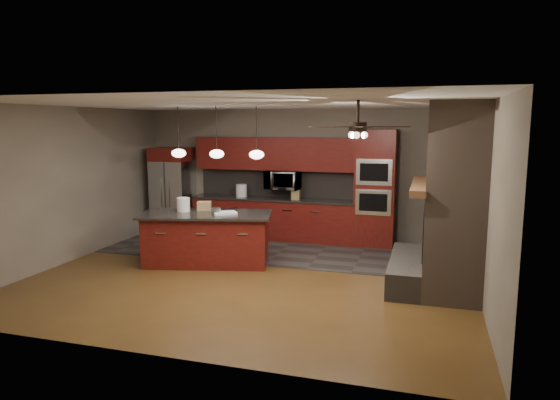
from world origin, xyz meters
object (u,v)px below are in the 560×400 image
(microwave, at_px, (283,180))
(paint_can, at_px, (216,211))
(paint_tray, at_px, (225,213))
(counter_bucket, at_px, (241,190))
(white_bucket, at_px, (183,205))
(counter_box, at_px, (296,195))
(oven_tower, at_px, (375,188))
(refrigerator, at_px, (173,191))
(cardboard_box, at_px, (204,206))
(kitchen_island, at_px, (207,238))

(microwave, xyz_separation_m, paint_can, (-0.54, -2.33, -0.32))
(paint_tray, relative_size, counter_bucket, 1.45)
(white_bucket, distance_m, counter_box, 2.62)
(microwave, relative_size, paint_can, 4.17)
(oven_tower, bearing_deg, microwave, 178.34)
(refrigerator, relative_size, cardboard_box, 7.84)
(oven_tower, height_order, counter_box, oven_tower)
(refrigerator, xyz_separation_m, white_bucket, (1.36, -2.09, 0.07))
(oven_tower, distance_m, paint_tray, 3.25)
(oven_tower, xyz_separation_m, paint_can, (-2.52, -2.27, -0.21))
(kitchen_island, height_order, cardboard_box, cardboard_box)
(counter_bucket, bearing_deg, kitchen_island, -85.13)
(cardboard_box, bearing_deg, microwave, 45.90)
(white_bucket, bearing_deg, microwave, 61.15)
(kitchen_island, bearing_deg, refrigerator, 116.56)
(microwave, height_order, paint_can, microwave)
(microwave, relative_size, white_bucket, 2.91)
(refrigerator, distance_m, white_bucket, 2.49)
(oven_tower, bearing_deg, kitchen_island, -140.72)
(paint_can, height_order, counter_box, counter_box)
(oven_tower, relative_size, counter_bucket, 8.64)
(paint_can, xyz_separation_m, cardboard_box, (-0.38, 0.34, 0.02))
(microwave, bearing_deg, white_bucket, -118.85)
(paint_can, xyz_separation_m, counter_box, (0.86, 2.23, 0.02))
(microwave, bearing_deg, counter_bucket, -176.94)
(kitchen_island, distance_m, counter_bucket, 2.31)
(kitchen_island, distance_m, cardboard_box, 0.64)
(microwave, xyz_separation_m, refrigerator, (-2.58, -0.13, -0.32))
(refrigerator, xyz_separation_m, cardboard_box, (1.66, -1.85, 0.02))
(oven_tower, height_order, white_bucket, oven_tower)
(white_bucket, bearing_deg, counter_bucket, 82.44)
(microwave, xyz_separation_m, cardboard_box, (-0.92, -1.98, -0.30))
(refrigerator, xyz_separation_m, kitchen_island, (1.83, -2.15, -0.52))
(oven_tower, relative_size, paint_tray, 5.96)
(oven_tower, height_order, paint_tray, oven_tower)
(oven_tower, bearing_deg, counter_bucket, 179.85)
(paint_can, relative_size, cardboard_box, 0.70)
(refrigerator, relative_size, white_bucket, 7.80)
(counter_bucket, bearing_deg, refrigerator, -177.17)
(oven_tower, distance_m, counter_bucket, 2.91)
(microwave, distance_m, paint_tray, 2.32)
(refrigerator, height_order, paint_tray, refrigerator)
(paint_tray, bearing_deg, refrigerator, 100.62)
(microwave, distance_m, counter_box, 0.45)
(oven_tower, relative_size, refrigerator, 1.21)
(paint_can, distance_m, paint_tray, 0.16)
(microwave, relative_size, cardboard_box, 2.93)
(paint_can, bearing_deg, cardboard_box, 138.09)
(counter_box, bearing_deg, oven_tower, -2.21)
(paint_can, xyz_separation_m, counter_bucket, (-0.39, 2.28, 0.06))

